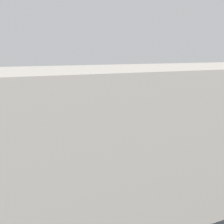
{
  "coord_description": "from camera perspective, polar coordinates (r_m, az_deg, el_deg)",
  "views": [
    {
      "loc": [
        6.07,
        14.5,
        5.71
      ],
      "look_at": [
        2.06,
        1.18,
        0.9
      ],
      "focal_mm": 28.0,
      "sensor_mm": 36.0,
      "label": 1
    }
  ],
  "objects": [
    {
      "name": "building_block",
      "position": [
        6.45,
        18.65,
        -10.28
      ],
      "size": [
        14.37,
        2.4,
        5.31
      ],
      "primitive_type": "cube",
      "color": "gray",
      "rests_on": "ground"
    },
    {
      "name": "kerb_strip",
      "position": [
        13.24,
        12.49,
        -6.86
      ],
      "size": [
        24.0,
        3.2,
        0.04
      ],
      "primitive_type": "cube",
      "color": "gray",
      "rests_on": "ground"
    },
    {
      "name": "metal_railing",
      "position": [
        12.11,
        15.01,
        -5.9
      ],
      "size": [
        9.45,
        0.04,
        1.05
      ],
      "color": "#B7BABF",
      "rests_on": "ground"
    },
    {
      "name": "pedestrian",
      "position": [
        12.7,
        -8.09,
        -4.44
      ],
      "size": [
        0.27,
        0.57,
        1.22
      ],
      "color": "silver",
      "rests_on": "ground"
    },
    {
      "name": "ground_plane",
      "position": [
        16.72,
        5.61,
        -0.98
      ],
      "size": [
        60.0,
        60.0,
        0.0
      ],
      "primitive_type": "plane",
      "color": "black"
    },
    {
      "name": "moving_hatchback",
      "position": [
        16.21,
        3.05,
        2.26
      ],
      "size": [
        4.05,
        2.08,
        2.06
      ],
      "color": "yellow",
      "rests_on": "ground"
    },
    {
      "name": "sign_post",
      "position": [
        11.02,
        -7.25,
        -3.11
      ],
      "size": [
        0.07,
        0.44,
        2.4
      ],
      "color": "#4C4C51",
      "rests_on": "ground"
    },
    {
      "name": "fire_hydrant",
      "position": [
        12.87,
        -4.94,
        -5.38
      ],
      "size": [
        0.42,
        0.31,
        0.8
      ],
      "color": "#197A2D",
      "rests_on": "ground"
    },
    {
      "name": "parked_sedan",
      "position": [
        19.65,
        30.3,
        2.54
      ],
      "size": [
        4.4,
        2.02,
        1.98
      ],
      "color": "black",
      "rests_on": "ground"
    }
  ]
}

